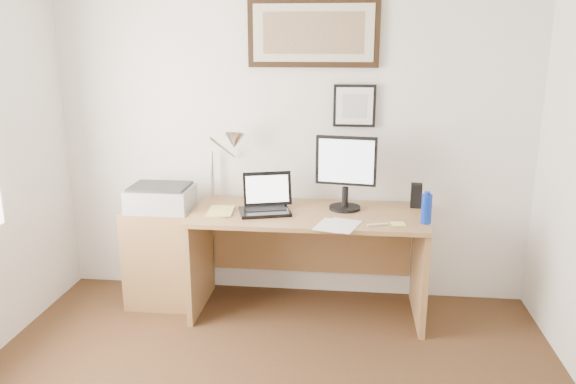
# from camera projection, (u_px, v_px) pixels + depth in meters

# --- Properties ---
(wall_back) EXTENTS (3.50, 0.02, 2.50)m
(wall_back) POSITION_uv_depth(u_px,v_px,m) (292.00, 132.00, 4.12)
(wall_back) COLOR white
(wall_back) RESTS_ON ground
(side_cabinet) EXTENTS (0.50, 0.40, 0.73)m
(side_cabinet) POSITION_uv_depth(u_px,v_px,m) (164.00, 256.00, 4.14)
(side_cabinet) COLOR olive
(side_cabinet) RESTS_ON floor
(water_bottle) EXTENTS (0.07, 0.07, 0.19)m
(water_bottle) POSITION_uv_depth(u_px,v_px,m) (426.00, 209.00, 3.62)
(water_bottle) COLOR #0C2BA5
(water_bottle) RESTS_ON desk
(bottle_cap) EXTENTS (0.03, 0.03, 0.02)m
(bottle_cap) POSITION_uv_depth(u_px,v_px,m) (428.00, 193.00, 3.60)
(bottle_cap) COLOR #0C2BA5
(bottle_cap) RESTS_ON water_bottle
(speaker) EXTENTS (0.08, 0.07, 0.17)m
(speaker) POSITION_uv_depth(u_px,v_px,m) (416.00, 195.00, 3.98)
(speaker) COLOR black
(speaker) RESTS_ON desk
(paper_sheet_a) EXTENTS (0.25, 0.31, 0.00)m
(paper_sheet_a) POSITION_uv_depth(u_px,v_px,m) (332.00, 225.00, 3.61)
(paper_sheet_a) COLOR white
(paper_sheet_a) RESTS_ON desk
(paper_sheet_b) EXTENTS (0.27, 0.33, 0.00)m
(paper_sheet_b) POSITION_uv_depth(u_px,v_px,m) (341.00, 225.00, 3.60)
(paper_sheet_b) COLOR white
(paper_sheet_b) RESTS_ON desk
(sticky_pad) EXTENTS (0.10, 0.10, 0.01)m
(sticky_pad) POSITION_uv_depth(u_px,v_px,m) (398.00, 224.00, 3.61)
(sticky_pad) COLOR #E3E86E
(sticky_pad) RESTS_ON desk
(marker_pen) EXTENTS (0.14, 0.06, 0.02)m
(marker_pen) POSITION_uv_depth(u_px,v_px,m) (378.00, 224.00, 3.60)
(marker_pen) COLOR white
(marker_pen) RESTS_ON desk
(book) EXTENTS (0.19, 0.25, 0.02)m
(book) POSITION_uv_depth(u_px,v_px,m) (209.00, 211.00, 3.88)
(book) COLOR #DFD269
(book) RESTS_ON desk
(desk) EXTENTS (1.60, 0.70, 0.75)m
(desk) POSITION_uv_depth(u_px,v_px,m) (309.00, 240.00, 4.02)
(desk) COLOR olive
(desk) RESTS_ON floor
(laptop) EXTENTS (0.39, 0.38, 0.26)m
(laptop) POSITION_uv_depth(u_px,v_px,m) (266.00, 203.00, 3.89)
(laptop) COLOR black
(laptop) RESTS_ON desk
(lcd_monitor) EXTENTS (0.42, 0.22, 0.52)m
(lcd_monitor) POSITION_uv_depth(u_px,v_px,m) (346.00, 169.00, 3.87)
(lcd_monitor) COLOR black
(lcd_monitor) RESTS_ON desk
(printer) EXTENTS (0.44, 0.34, 0.18)m
(printer) POSITION_uv_depth(u_px,v_px,m) (161.00, 198.00, 3.99)
(printer) COLOR #ADADB0
(printer) RESTS_ON side_cabinet
(desk_lamp) EXTENTS (0.29, 0.27, 0.53)m
(desk_lamp) POSITION_uv_depth(u_px,v_px,m) (232.00, 144.00, 4.00)
(desk_lamp) COLOR silver
(desk_lamp) RESTS_ON desk
(picture_large) EXTENTS (0.92, 0.04, 0.47)m
(picture_large) POSITION_uv_depth(u_px,v_px,m) (313.00, 33.00, 3.89)
(picture_large) COLOR black
(picture_large) RESTS_ON wall_back
(picture_small) EXTENTS (0.30, 0.03, 0.30)m
(picture_small) POSITION_uv_depth(u_px,v_px,m) (354.00, 106.00, 3.99)
(picture_small) COLOR black
(picture_small) RESTS_ON wall_back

